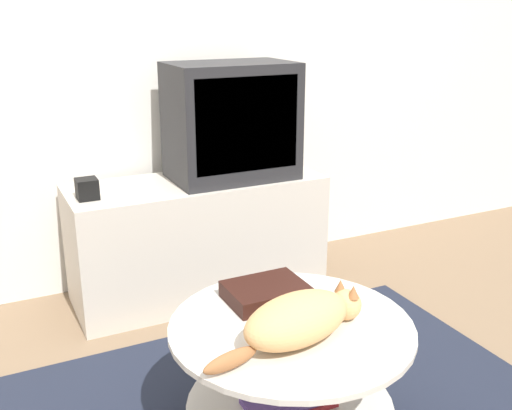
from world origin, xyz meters
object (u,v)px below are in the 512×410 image
at_px(tv, 231,121).
at_px(speaker, 87,189).
at_px(dvd_box, 266,292).
at_px(cat, 300,319).

height_order(tv, speaker, tv).
height_order(speaker, dvd_box, speaker).
height_order(speaker, cat, speaker).
bearing_deg(dvd_box, speaker, 112.65).
xyz_separation_m(speaker, dvd_box, (0.38, -0.91, -0.16)).
bearing_deg(dvd_box, tv, 72.38).
height_order(dvd_box, cat, cat).
relative_size(speaker, cat, 0.16).
height_order(tv, cat, tv).
bearing_deg(cat, speaker, 93.80).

